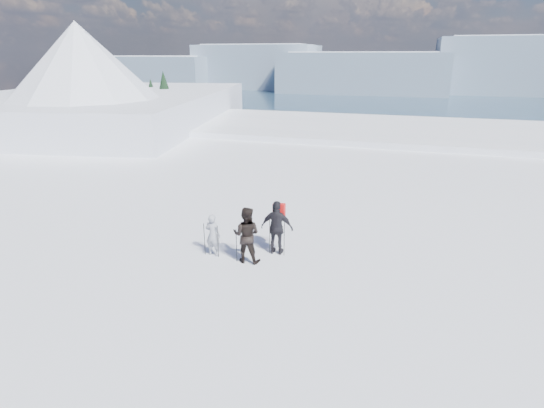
{
  "coord_description": "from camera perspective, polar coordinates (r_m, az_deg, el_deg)",
  "views": [
    {
      "loc": [
        2.61,
        -10.62,
        6.81
      ],
      "look_at": [
        -1.54,
        3.0,
        1.75
      ],
      "focal_mm": 28.0,
      "sensor_mm": 36.0,
      "label": 1
    }
  ],
  "objects": [
    {
      "name": "near_ridge",
      "position": [
        50.6,
        -19.0,
        6.72
      ],
      "size": [
        31.37,
        35.68,
        25.62
      ],
      "color": "white",
      "rests_on": "ground"
    },
    {
      "name": "ski_poles",
      "position": [
        14.92,
        -3.65,
        -5.03
      ],
      "size": [
        2.76,
        0.95,
        1.31
      ],
      "color": "black",
      "rests_on": "ground"
    },
    {
      "name": "skier_pack",
      "position": [
        15.03,
        0.69,
        -3.22
      ],
      "size": [
        1.17,
        0.49,
        1.99
      ],
      "primitive_type": "imported",
      "rotation": [
        0.0,
        0.0,
        3.15
      ],
      "color": "black",
      "rests_on": "ground"
    },
    {
      "name": "backpack",
      "position": [
        14.81,
        0.97,
        1.71
      ],
      "size": [
        0.43,
        0.24,
        0.58
      ],
      "primitive_type": "cube",
      "rotation": [
        0.0,
        0.0,
        3.15
      ],
      "color": "red",
      "rests_on": "skier_pack"
    },
    {
      "name": "skier_grey",
      "position": [
        15.14,
        -7.96,
        -4.14
      ],
      "size": [
        0.6,
        0.42,
        1.55
      ],
      "primitive_type": "imported",
      "rotation": [
        0.0,
        0.0,
        3.04
      ],
      "color": "#979AA4",
      "rests_on": "ground"
    },
    {
      "name": "lake_basin",
      "position": [
        42.83,
        12.62,
        0.94
      ],
      "size": [
        820.0,
        820.0,
        71.62
      ],
      "color": "white",
      "rests_on": "ground"
    },
    {
      "name": "skis_loose",
      "position": [
        16.92,
        -3.15,
        -4.16
      ],
      "size": [
        0.63,
        1.67,
        0.03
      ],
      "color": "black",
      "rests_on": "ground"
    },
    {
      "name": "far_mountain_range",
      "position": [
        466.4,
        21.19,
        16.57
      ],
      "size": [
        770.0,
        110.0,
        53.0
      ],
      "color": "slate",
      "rests_on": "ground"
    },
    {
      "name": "skier_dark",
      "position": [
        14.49,
        -3.46,
        -4.15
      ],
      "size": [
        1.01,
        0.81,
        1.99
      ],
      "primitive_type": "imported",
      "rotation": [
        0.0,
        0.0,
        3.2
      ],
      "color": "black",
      "rests_on": "ground"
    }
  ]
}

